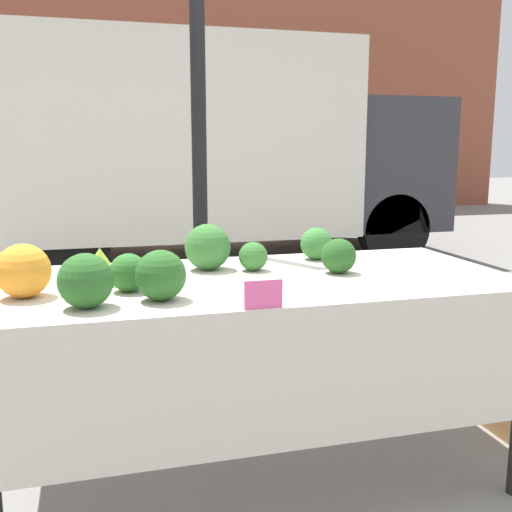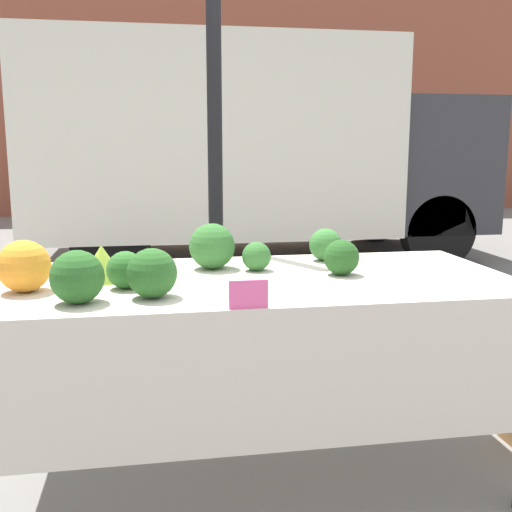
% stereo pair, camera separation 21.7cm
% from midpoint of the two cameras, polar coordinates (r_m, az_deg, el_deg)
% --- Properties ---
extents(ground_plane, '(40.00, 40.00, 0.00)m').
position_cam_midpoint_polar(ground_plane, '(2.47, 2.67, -20.10)').
color(ground_plane, gray).
extents(building_facade, '(16.00, 0.60, 5.26)m').
position_cam_midpoint_polar(building_facade, '(11.94, -7.64, 16.81)').
color(building_facade, brown).
rests_on(building_facade, ground_plane).
extents(tent_pole, '(0.07, 0.07, 2.70)m').
position_cam_midpoint_polar(tent_pole, '(2.86, -1.74, 12.31)').
color(tent_pole, black).
rests_on(tent_pole, ground_plane).
extents(parked_truck, '(4.90, 2.24, 2.34)m').
position_cam_midpoint_polar(parked_truck, '(6.85, -0.18, 10.46)').
color(parked_truck, silver).
rests_on(parked_truck, ground_plane).
extents(market_table, '(1.88, 0.87, 0.78)m').
position_cam_midpoint_polar(market_table, '(2.15, 3.18, -4.88)').
color(market_table, beige).
rests_on(market_table, ground_plane).
extents(orange_cauliflower, '(0.17, 0.17, 0.17)m').
position_cam_midpoint_polar(orange_cauliflower, '(2.06, -18.46, -0.95)').
color(orange_cauliflower, orange).
rests_on(orange_cauliflower, market_table).
extents(romanesco_head, '(0.16, 0.16, 0.13)m').
position_cam_midpoint_polar(romanesco_head, '(2.16, -11.72, -0.69)').
color(romanesco_head, '#93B238').
rests_on(romanesco_head, market_table).
extents(broccoli_head_0, '(0.18, 0.18, 0.18)m').
position_cam_midpoint_polar(broccoli_head_0, '(2.33, -1.55, 0.91)').
color(broccoli_head_0, '#336B2D').
rests_on(broccoli_head_0, market_table).
extents(broccoli_head_1, '(0.16, 0.16, 0.16)m').
position_cam_midpoint_polar(broccoli_head_1, '(1.86, -13.50, -2.00)').
color(broccoli_head_1, '#285B23').
rests_on(broccoli_head_1, market_table).
extents(broccoli_head_2, '(0.14, 0.14, 0.14)m').
position_cam_midpoint_polar(broccoli_head_2, '(2.53, 9.09, 1.05)').
color(broccoli_head_2, '#387533').
rests_on(broccoli_head_2, market_table).
extents(broccoli_head_3, '(0.13, 0.13, 0.13)m').
position_cam_midpoint_polar(broccoli_head_3, '(2.26, 10.89, -0.16)').
color(broccoli_head_3, '#23511E').
rests_on(broccoli_head_3, market_table).
extents(broccoli_head_4, '(0.13, 0.13, 0.13)m').
position_cam_midpoint_polar(broccoli_head_4, '(2.03, -9.37, -1.35)').
color(broccoli_head_4, '#2D6628').
rests_on(broccoli_head_4, market_table).
extents(broccoli_head_5, '(0.16, 0.16, 0.16)m').
position_cam_midpoint_polar(broccoli_head_5, '(1.89, -6.65, -1.67)').
color(broccoli_head_5, '#285B23').
rests_on(broccoli_head_5, market_table).
extents(broccoli_head_6, '(0.11, 0.11, 0.11)m').
position_cam_midpoint_polar(broccoli_head_6, '(2.30, 2.75, -0.06)').
color(broccoli_head_6, '#336B2D').
rests_on(broccoli_head_6, market_table).
extents(price_sign, '(0.12, 0.01, 0.09)m').
position_cam_midpoint_polar(price_sign, '(1.76, 2.82, -3.72)').
color(price_sign, '#F45B9E').
rests_on(price_sign, market_table).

